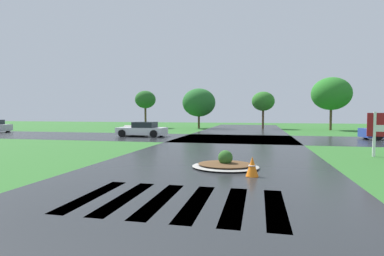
% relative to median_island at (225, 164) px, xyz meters
% --- Properties ---
extents(asphalt_roadway, '(9.45, 80.00, 0.01)m').
position_rel_median_island_xyz_m(asphalt_roadway, '(-0.64, 1.92, -0.13)').
color(asphalt_roadway, '#232628').
rests_on(asphalt_roadway, ground).
extents(asphalt_cross_road, '(90.00, 8.50, 0.01)m').
position_rel_median_island_xyz_m(asphalt_cross_road, '(-0.64, 13.20, -0.13)').
color(asphalt_cross_road, '#232628').
rests_on(asphalt_cross_road, ground).
extents(crosswalk_stripes, '(4.95, 3.01, 0.01)m').
position_rel_median_island_xyz_m(crosswalk_stripes, '(-0.64, -4.58, -0.13)').
color(crosswalk_stripes, white).
rests_on(crosswalk_stripes, ground).
extents(median_island, '(2.56, 2.20, 0.68)m').
position_rel_median_island_xyz_m(median_island, '(0.00, 0.00, 0.00)').
color(median_island, '#9E9B93').
rests_on(median_island, ground).
extents(car_blue_compact, '(4.29, 2.19, 1.30)m').
position_rel_median_island_xyz_m(car_blue_compact, '(-8.89, 13.69, 0.46)').
color(car_blue_compact, silver).
rests_on(car_blue_compact, ground).
extents(drainage_pipe_stack, '(2.50, 1.32, 0.90)m').
position_rel_median_island_xyz_m(drainage_pipe_stack, '(-10.26, 15.37, 0.31)').
color(drainage_pipe_stack, '#9E9B93').
rests_on(drainage_pipe_stack, ground).
extents(traffic_cone, '(0.42, 0.42, 0.66)m').
position_rel_median_island_xyz_m(traffic_cone, '(1.04, -1.34, 0.19)').
color(traffic_cone, orange).
rests_on(traffic_cone, ground).
extents(background_treeline, '(35.89, 5.54, 6.36)m').
position_rel_median_island_xyz_m(background_treeline, '(4.46, 28.10, 3.78)').
color(background_treeline, '#4C3823').
rests_on(background_treeline, ground).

